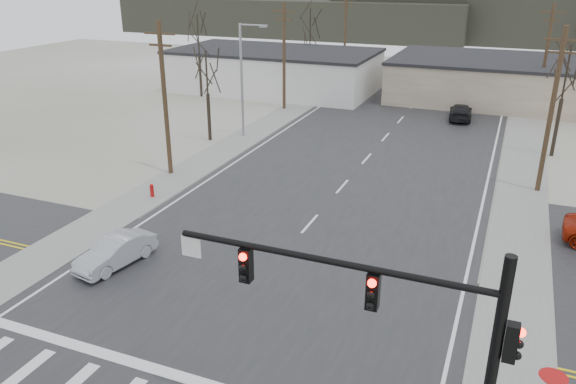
{
  "coord_description": "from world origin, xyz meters",
  "views": [
    {
      "loc": [
        9.37,
        -18.07,
        13.08
      ],
      "look_at": [
        -0.45,
        5.96,
        2.6
      ],
      "focal_mm": 35.0,
      "sensor_mm": 36.0,
      "label": 1
    }
  ],
  "objects_px": {
    "sedan_crossing": "(116,252)",
    "car_far_a": "(461,112)",
    "car_far_b": "(431,63)",
    "traffic_signal_mast": "(414,332)",
    "fire_hydrant": "(152,190)"
  },
  "relations": [
    {
      "from": "sedan_crossing",
      "to": "car_far_a",
      "type": "xyz_separation_m",
      "value": [
        11.83,
        33.93,
        0.02
      ]
    },
    {
      "from": "car_far_a",
      "to": "car_far_b",
      "type": "distance_m",
      "value": 28.47
    },
    {
      "from": "traffic_signal_mast",
      "to": "fire_hydrant",
      "type": "relative_size",
      "value": 10.29
    },
    {
      "from": "car_far_a",
      "to": "car_far_b",
      "type": "bearing_deg",
      "value": -80.73
    },
    {
      "from": "traffic_signal_mast",
      "to": "sedan_crossing",
      "type": "height_order",
      "value": "traffic_signal_mast"
    },
    {
      "from": "sedan_crossing",
      "to": "car_far_a",
      "type": "bearing_deg",
      "value": 81.65
    },
    {
      "from": "traffic_signal_mast",
      "to": "fire_hydrant",
      "type": "bearing_deg",
      "value": 141.87
    },
    {
      "from": "car_far_a",
      "to": "fire_hydrant",
      "type": "bearing_deg",
      "value": 54.93
    },
    {
      "from": "traffic_signal_mast",
      "to": "car_far_b",
      "type": "distance_m",
      "value": 68.9
    },
    {
      "from": "traffic_signal_mast",
      "to": "fire_hydrant",
      "type": "distance_m",
      "value": 23.39
    },
    {
      "from": "car_far_b",
      "to": "sedan_crossing",
      "type": "bearing_deg",
      "value": -97.06
    },
    {
      "from": "fire_hydrant",
      "to": "car_far_a",
      "type": "distance_m",
      "value": 30.35
    },
    {
      "from": "sedan_crossing",
      "to": "car_far_a",
      "type": "distance_m",
      "value": 35.93
    },
    {
      "from": "sedan_crossing",
      "to": "car_far_b",
      "type": "height_order",
      "value": "sedan_crossing"
    },
    {
      "from": "fire_hydrant",
      "to": "car_far_a",
      "type": "xyz_separation_m",
      "value": [
        15.2,
        26.27,
        0.29
      ]
    }
  ]
}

